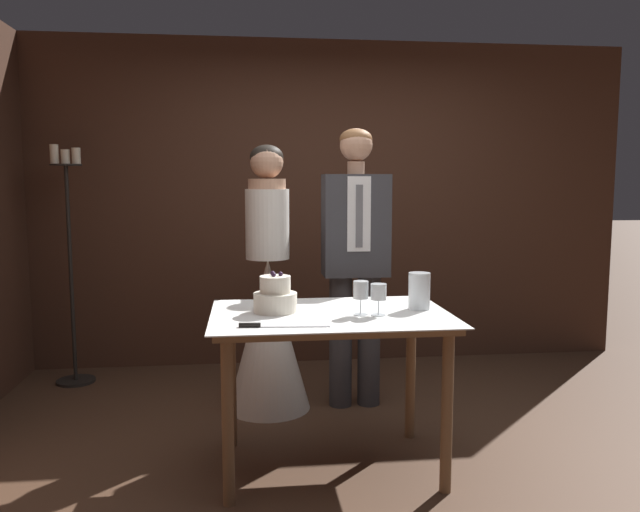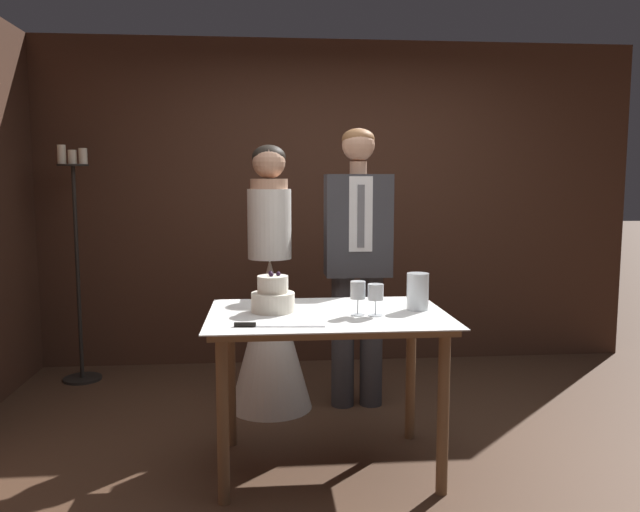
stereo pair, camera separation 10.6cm
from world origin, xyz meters
The scene contains 11 objects.
ground_plane centered at (0.00, 0.00, 0.00)m, with size 40.00×40.00×0.00m, color #4C3323.
wall_back centered at (0.00, 2.01, 1.31)m, with size 4.96×0.12×2.61m, color #472B1E.
cake_table centered at (-0.25, -0.01, 0.72)m, with size 1.21×0.84×0.82m.
tiered_cake centered at (-0.53, 0.05, 0.90)m, with size 0.22×0.22×0.21m.
cake_knife centered at (-0.58, -0.29, 0.83)m, with size 0.42×0.06×0.02m.
wine_glass_near centered at (-0.02, -0.09, 0.93)m, with size 0.08×0.08×0.16m.
wine_glass_middle centered at (-0.10, -0.07, 0.94)m, with size 0.08×0.08×0.17m.
hurricane_candle centered at (0.23, 0.03, 0.91)m, with size 0.11×0.11×0.19m.
bride centered at (-0.53, 0.89, 0.63)m, with size 0.54×0.54×1.72m.
groom centered at (0.04, 0.89, 1.03)m, with size 0.42×0.25×1.82m.
candle_stand centered at (-1.95, 1.60, 0.88)m, with size 0.28×0.28×1.75m.
Camera 1 is at (-0.67, -3.09, 1.48)m, focal length 35.00 mm.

